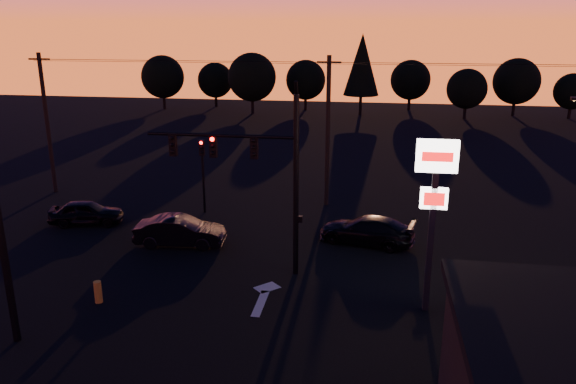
% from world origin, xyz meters
% --- Properties ---
extents(ground, '(120.00, 120.00, 0.00)m').
position_xyz_m(ground, '(0.00, 0.00, 0.00)').
color(ground, black).
rests_on(ground, ground).
extents(lane_arrow, '(1.20, 3.10, 0.01)m').
position_xyz_m(lane_arrow, '(0.50, 1.67, 0.01)').
color(lane_arrow, beige).
rests_on(lane_arrow, ground).
extents(traffic_signal_mast, '(6.79, 0.52, 8.58)m').
position_xyz_m(traffic_signal_mast, '(-0.10, 3.99, 4.94)').
color(traffic_signal_mast, black).
rests_on(traffic_signal_mast, ground).
extents(secondary_signal, '(0.30, 0.31, 4.35)m').
position_xyz_m(secondary_signal, '(-5.00, 11.49, 2.86)').
color(secondary_signal, black).
rests_on(secondary_signal, ground).
extents(pylon_sign, '(1.50, 0.28, 6.80)m').
position_xyz_m(pylon_sign, '(7.00, 1.50, 4.91)').
color(pylon_sign, black).
rests_on(pylon_sign, ground).
extents(utility_pole_0, '(1.40, 0.26, 9.00)m').
position_xyz_m(utility_pole_0, '(-16.00, 14.00, 4.59)').
color(utility_pole_0, black).
rests_on(utility_pole_0, ground).
extents(utility_pole_1, '(1.40, 0.26, 9.00)m').
position_xyz_m(utility_pole_1, '(2.00, 14.00, 4.59)').
color(utility_pole_1, black).
rests_on(utility_pole_1, ground).
extents(power_wires, '(36.00, 1.22, 0.07)m').
position_xyz_m(power_wires, '(2.00, 14.00, 8.57)').
color(power_wires, black).
rests_on(power_wires, ground).
extents(bollard, '(0.30, 0.30, 0.91)m').
position_xyz_m(bollard, '(-5.97, 0.10, 0.46)').
color(bollard, orange).
rests_on(bollard, ground).
extents(tree_0, '(5.36, 5.36, 6.74)m').
position_xyz_m(tree_0, '(-22.00, 50.00, 4.06)').
color(tree_0, black).
rests_on(tree_0, ground).
extents(tree_1, '(4.54, 4.54, 5.71)m').
position_xyz_m(tree_1, '(-16.00, 53.00, 3.43)').
color(tree_1, black).
rests_on(tree_1, ground).
extents(tree_2, '(5.77, 5.78, 7.26)m').
position_xyz_m(tree_2, '(-10.00, 48.00, 4.37)').
color(tree_2, black).
rests_on(tree_2, ground).
extents(tree_3, '(4.95, 4.95, 6.22)m').
position_xyz_m(tree_3, '(-4.00, 52.00, 3.75)').
color(tree_3, black).
rests_on(tree_3, ground).
extents(tree_4, '(4.18, 4.18, 9.50)m').
position_xyz_m(tree_4, '(3.00, 49.00, 5.93)').
color(tree_4, black).
rests_on(tree_4, ground).
extents(tree_5, '(4.95, 4.95, 6.22)m').
position_xyz_m(tree_5, '(9.00, 54.00, 3.75)').
color(tree_5, black).
rests_on(tree_5, ground).
extents(tree_6, '(4.54, 4.54, 5.71)m').
position_xyz_m(tree_6, '(15.00, 48.00, 3.43)').
color(tree_6, black).
rests_on(tree_6, ground).
extents(tree_7, '(5.36, 5.36, 6.74)m').
position_xyz_m(tree_7, '(21.00, 51.00, 4.06)').
color(tree_7, black).
rests_on(tree_7, ground).
extents(tree_8, '(4.12, 4.12, 5.19)m').
position_xyz_m(tree_8, '(27.00, 50.00, 3.12)').
color(tree_8, black).
rests_on(tree_8, ground).
extents(car_left, '(4.21, 2.41, 1.35)m').
position_xyz_m(car_left, '(-10.91, 8.58, 0.67)').
color(car_left, black).
rests_on(car_left, ground).
extents(car_mid, '(4.59, 1.91, 1.48)m').
position_xyz_m(car_mid, '(-4.72, 6.43, 0.74)').
color(car_mid, black).
rests_on(car_mid, ground).
extents(car_right, '(5.16, 3.03, 1.41)m').
position_xyz_m(car_right, '(4.57, 8.11, 0.70)').
color(car_right, black).
rests_on(car_right, ground).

